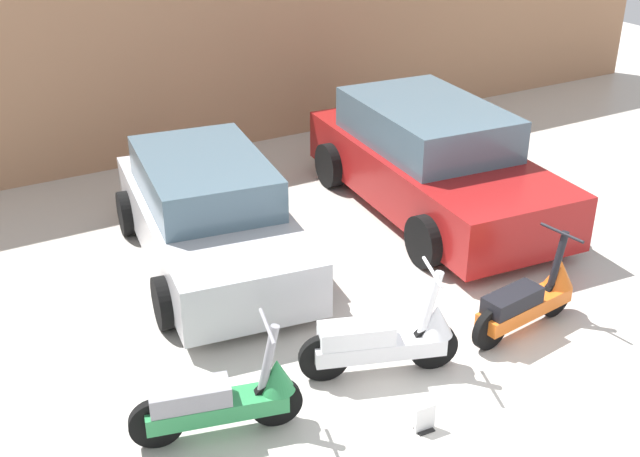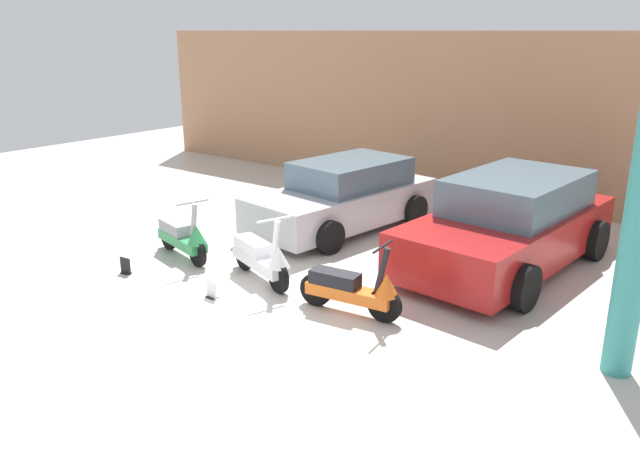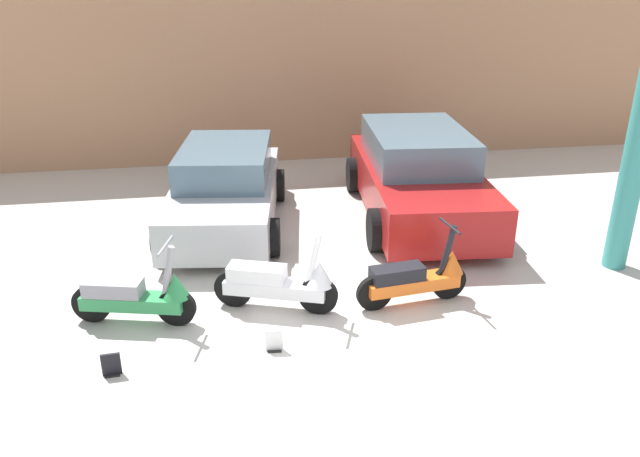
{
  "view_description": "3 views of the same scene",
  "coord_description": "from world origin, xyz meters",
  "px_view_note": "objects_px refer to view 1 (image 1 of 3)",
  "views": [
    {
      "loc": [
        -4.24,
        -4.21,
        4.81
      ],
      "look_at": [
        -0.39,
        2.58,
        0.89
      ],
      "focal_mm": 45.0,
      "sensor_mm": 36.0,
      "label": 1
    },
    {
      "loc": [
        5.5,
        -5.34,
        3.62
      ],
      "look_at": [
        -0.14,
        1.99,
        0.68
      ],
      "focal_mm": 35.0,
      "sensor_mm": 36.0,
      "label": 2
    },
    {
      "loc": [
        -1.13,
        -5.79,
        4.04
      ],
      "look_at": [
        0.14,
        2.05,
        0.65
      ],
      "focal_mm": 35.0,
      "sensor_mm": 36.0,
      "label": 3
    }
  ],
  "objects_px": {
    "scooter_front_center": "(530,299)",
    "car_rear_left": "(209,215)",
    "car_rear_center": "(432,161)",
    "scooter_front_left": "(224,398)",
    "placard_near_right_scooter": "(425,420)",
    "scooter_front_right": "(387,339)"
  },
  "relations": [
    {
      "from": "scooter_front_center",
      "to": "car_rear_left",
      "type": "bearing_deg",
      "value": 119.86
    },
    {
      "from": "car_rear_center",
      "to": "car_rear_left",
      "type": "bearing_deg",
      "value": -86.56
    },
    {
      "from": "scooter_front_left",
      "to": "placard_near_right_scooter",
      "type": "bearing_deg",
      "value": -14.67
    },
    {
      "from": "scooter_front_right",
      "to": "car_rear_center",
      "type": "height_order",
      "value": "car_rear_center"
    },
    {
      "from": "scooter_front_right",
      "to": "scooter_front_center",
      "type": "relative_size",
      "value": 1.02
    },
    {
      "from": "scooter_front_right",
      "to": "placard_near_right_scooter",
      "type": "relative_size",
      "value": 5.86
    },
    {
      "from": "placard_near_right_scooter",
      "to": "car_rear_left",
      "type": "bearing_deg",
      "value": 96.32
    },
    {
      "from": "scooter_front_center",
      "to": "placard_near_right_scooter",
      "type": "height_order",
      "value": "scooter_front_center"
    },
    {
      "from": "car_rear_center",
      "to": "scooter_front_left",
      "type": "bearing_deg",
      "value": -51.49
    },
    {
      "from": "scooter_front_right",
      "to": "car_rear_center",
      "type": "bearing_deg",
      "value": 66.48
    },
    {
      "from": "scooter_front_left",
      "to": "car_rear_center",
      "type": "distance_m",
      "value": 5.28
    },
    {
      "from": "car_rear_left",
      "to": "scooter_front_right",
      "type": "bearing_deg",
      "value": 19.29
    },
    {
      "from": "car_rear_left",
      "to": "car_rear_center",
      "type": "height_order",
      "value": "car_rear_center"
    },
    {
      "from": "scooter_front_left",
      "to": "car_rear_left",
      "type": "bearing_deg",
      "value": 83.36
    },
    {
      "from": "car_rear_left",
      "to": "scooter_front_left",
      "type": "bearing_deg",
      "value": -12.64
    },
    {
      "from": "scooter_front_right",
      "to": "placard_near_right_scooter",
      "type": "bearing_deg",
      "value": -81.84
    },
    {
      "from": "scooter_front_center",
      "to": "scooter_front_left",
      "type": "bearing_deg",
      "value": 171.51
    },
    {
      "from": "scooter_front_center",
      "to": "placard_near_right_scooter",
      "type": "relative_size",
      "value": 5.75
    },
    {
      "from": "scooter_front_left",
      "to": "scooter_front_center",
      "type": "xyz_separation_m",
      "value": [
        3.46,
        -0.06,
        -0.01
      ]
    },
    {
      "from": "car_rear_center",
      "to": "placard_near_right_scooter",
      "type": "xyz_separation_m",
      "value": [
        -2.83,
        -3.77,
        -0.59
      ]
    },
    {
      "from": "scooter_front_center",
      "to": "car_rear_center",
      "type": "xyz_separation_m",
      "value": [
        0.92,
        2.99,
        0.33
      ]
    },
    {
      "from": "car_rear_center",
      "to": "placard_near_right_scooter",
      "type": "relative_size",
      "value": 17.11
    }
  ]
}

